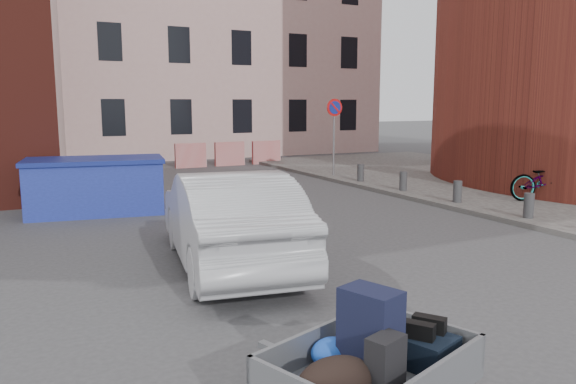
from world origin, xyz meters
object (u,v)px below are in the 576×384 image
silver_car (229,219)px  trailer (370,366)px  dumpster (96,186)px  bicycle (547,180)px

silver_car → trailer: bearing=91.0°
trailer → dumpster: (-0.59, 10.58, 0.06)m
bicycle → trailer: bearing=141.0°
trailer → bicycle: bearing=13.5°
trailer → silver_car: silver_car is taller
trailer → bicycle: 11.99m
trailer → dumpster: dumpster is taller
silver_car → bicycle: bearing=-161.7°
dumpster → silver_car: silver_car is taller
bicycle → dumpster: bearing=87.2°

